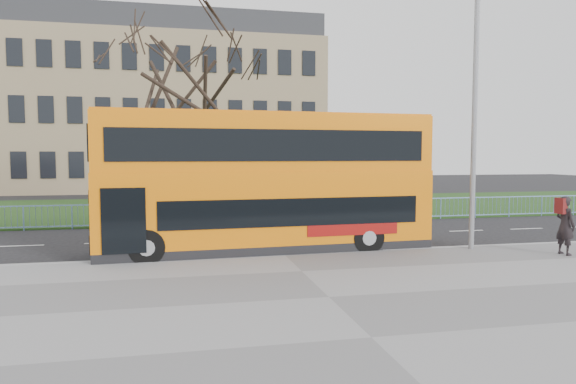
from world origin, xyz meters
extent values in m
plane|color=black|center=(0.00, 0.00, 0.00)|extent=(120.00, 120.00, 0.00)
cube|color=slate|center=(0.00, -6.75, 0.06)|extent=(80.00, 10.50, 0.12)
cube|color=gray|center=(0.00, -1.55, 0.07)|extent=(80.00, 0.20, 0.14)
cube|color=#1D3D16|center=(0.00, 14.30, 0.04)|extent=(80.00, 15.40, 0.08)
cube|color=#917C5C|center=(-5.00, 35.00, 7.00)|extent=(30.00, 15.00, 14.00)
cube|color=orange|center=(-0.37, -0.50, 1.41)|extent=(11.18, 3.15, 2.06)
cube|color=orange|center=(-0.37, -0.50, 2.62)|extent=(11.18, 3.15, 0.35)
cube|color=orange|center=(-0.37, -0.50, 3.72)|extent=(11.12, 3.09, 1.85)
cube|color=black|center=(0.33, -1.80, 1.49)|extent=(8.53, 0.44, 0.90)
cube|color=black|center=(-0.31, -1.81, 3.62)|extent=(10.18, 0.51, 1.00)
cylinder|color=black|center=(-4.26, -1.87, 0.55)|extent=(1.11, 0.35, 1.10)
cylinder|color=black|center=(2.90, -1.54, 0.55)|extent=(1.11, 0.35, 1.10)
imported|color=black|center=(8.82, -3.57, 1.07)|extent=(0.52, 0.73, 1.89)
cylinder|color=gray|center=(6.47, -2.00, 4.64)|extent=(0.18, 0.18, 9.03)
camera|label=1|loc=(-3.26, -17.68, 3.32)|focal=32.00mm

